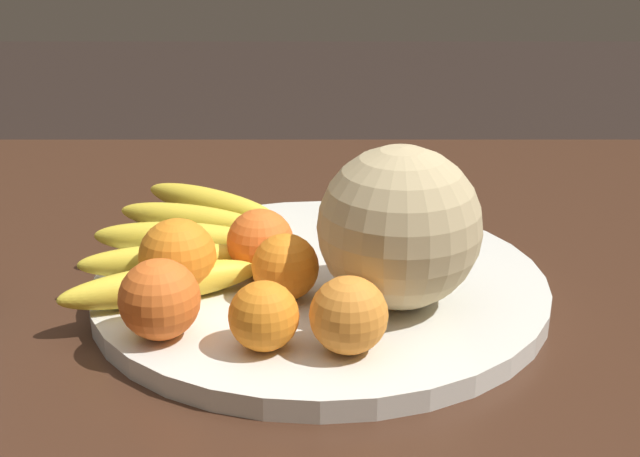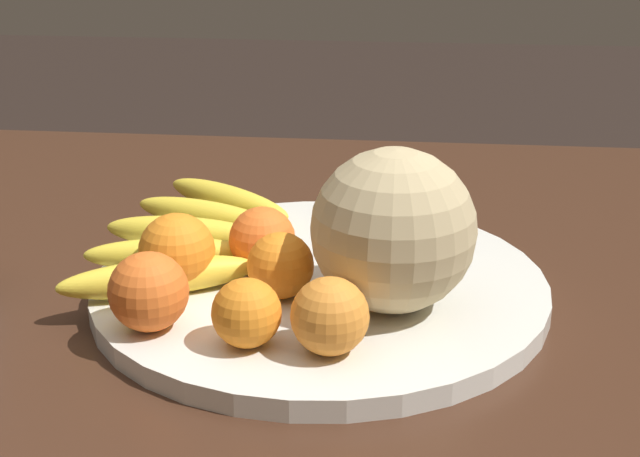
# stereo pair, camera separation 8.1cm
# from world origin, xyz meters

# --- Properties ---
(kitchen_table) EXTENTS (1.31, 1.08, 0.78)m
(kitchen_table) POSITION_xyz_m (0.00, 0.00, 0.68)
(kitchen_table) COLOR #3D2316
(kitchen_table) RESTS_ON ground_plane
(fruit_bowl) EXTENTS (0.43, 0.43, 0.02)m
(fruit_bowl) POSITION_xyz_m (-0.06, 0.01, 0.79)
(fruit_bowl) COLOR silver
(fruit_bowl) RESTS_ON kitchen_table
(melon) EXTENTS (0.14, 0.14, 0.14)m
(melon) POSITION_xyz_m (-0.13, 0.06, 0.87)
(melon) COLOR tan
(melon) RESTS_ON fruit_bowl
(banana_bunch) EXTENTS (0.19, 0.32, 0.03)m
(banana_bunch) POSITION_xyz_m (0.08, -0.04, 0.81)
(banana_bunch) COLOR #473819
(banana_bunch) RESTS_ON fruit_bowl
(orange_front_left) EXTENTS (0.06, 0.06, 0.06)m
(orange_front_left) POSITION_xyz_m (-0.03, 0.05, 0.83)
(orange_front_left) COLOR orange
(orange_front_left) RESTS_ON fruit_bowl
(orange_front_right) EXTENTS (0.06, 0.06, 0.06)m
(orange_front_right) POSITION_xyz_m (-0.01, 0.15, 0.83)
(orange_front_right) COLOR orange
(orange_front_right) RESTS_ON fruit_bowl
(orange_mid_center) EXTENTS (0.07, 0.07, 0.07)m
(orange_mid_center) POSITION_xyz_m (0.07, 0.04, 0.83)
(orange_mid_center) COLOR orange
(orange_mid_center) RESTS_ON fruit_bowl
(orange_back_left) EXTENTS (0.07, 0.07, 0.07)m
(orange_back_left) POSITION_xyz_m (0.07, 0.13, 0.83)
(orange_back_left) COLOR orange
(orange_back_left) RESTS_ON fruit_bowl
(orange_back_right) EXTENTS (0.06, 0.06, 0.06)m
(orange_back_right) POSITION_xyz_m (-0.00, 0.00, 0.83)
(orange_back_right) COLOR orange
(orange_back_right) RESTS_ON fruit_bowl
(orange_top_small) EXTENTS (0.06, 0.06, 0.06)m
(orange_top_small) POSITION_xyz_m (-0.08, 0.15, 0.83)
(orange_top_small) COLOR orange
(orange_top_small) RESTS_ON fruit_bowl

